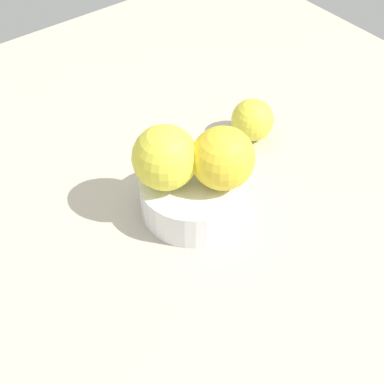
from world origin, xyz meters
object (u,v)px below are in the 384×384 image
fruit_bowl (192,195)px  orange_in_bowl_0 (165,158)px  orange_loose_0 (252,120)px  orange_in_bowl_1 (223,158)px

fruit_bowl → orange_in_bowl_0: (1.88, 2.69, 6.85)cm
fruit_bowl → orange_in_bowl_0: bearing=55.0°
fruit_bowl → orange_loose_0: (6.28, -16.22, 0.66)cm
fruit_bowl → orange_in_bowl_1: 7.71cm
fruit_bowl → orange_in_bowl_1: orange_in_bowl_1 is taller
orange_loose_0 → fruit_bowl: bearing=111.2°
orange_in_bowl_1 → orange_in_bowl_0: bearing=52.5°
orange_loose_0 → orange_in_bowl_0: bearing=103.1°
fruit_bowl → orange_loose_0: size_ratio=2.14×
fruit_bowl → orange_in_bowl_1: (-2.40, -2.88, 6.74)cm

